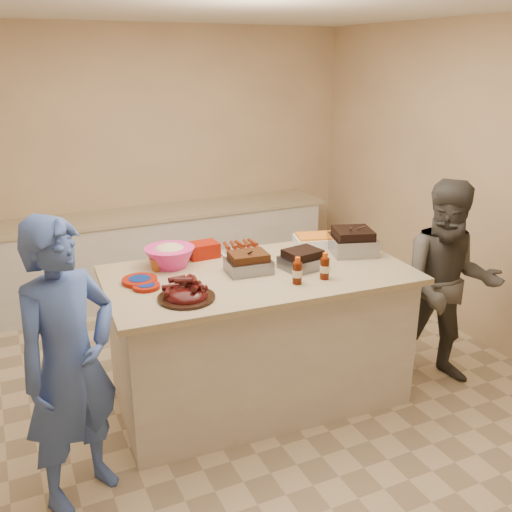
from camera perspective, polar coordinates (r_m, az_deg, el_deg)
name	(u,v)px	position (r m, az deg, el deg)	size (l,w,h in m)	color
room	(244,398)	(4.33, -1.21, -14.04)	(4.50, 5.00, 2.70)	#D0AF84
back_counter	(158,253)	(6.02, -9.78, 0.30)	(3.60, 0.64, 0.90)	beige
island	(259,396)	(4.36, 0.29, -13.80)	(2.08, 1.09, 0.99)	beige
rib_platter	(187,299)	(3.51, -6.96, -4.29)	(0.35, 0.35, 0.14)	#440B0A
pulled_pork_tray	(249,272)	(3.91, -0.75, -1.62)	(0.30, 0.22, 0.09)	#47230F
brisket_tray	(302,268)	(3.99, 4.63, -1.22)	(0.28, 0.23, 0.08)	black
roasting_pan	(352,253)	(4.35, 9.57, 0.32)	(0.32, 0.32, 0.13)	gray
coleslaw_bowl	(170,267)	(4.05, -8.56, -1.05)	(0.35, 0.35, 0.24)	#EC2E8D
sausage_plate	(243,255)	(4.25, -1.34, 0.15)	(0.32, 0.32, 0.05)	silver
mac_cheese_dish	(316,245)	(4.50, 5.99, 1.13)	(0.33, 0.24, 0.09)	orange
bbq_bottle_a	(297,284)	(3.72, 4.13, -2.76)	(0.06, 0.06, 0.18)	#431202
bbq_bottle_b	(324,279)	(3.82, 6.84, -2.27)	(0.06, 0.06, 0.18)	#431202
mustard_bottle	(242,265)	(4.04, -1.40, -0.92)	(0.05, 0.05, 0.13)	#EFC203
sauce_bowl	(245,263)	(4.07, -1.09, -0.75)	(0.15, 0.05, 0.15)	silver
plate_stack_large	(140,282)	(3.80, -11.54, -2.61)	(0.23, 0.23, 0.03)	maroon
plate_stack_small	(146,288)	(3.70, -10.90, -3.19)	(0.18, 0.18, 0.02)	maroon
plastic_cup	(157,271)	(3.99, -9.86, -1.44)	(0.10, 0.09, 0.10)	#AD5419
basket_stack	(203,257)	(4.22, -5.32, -0.08)	(0.22, 0.16, 0.11)	maroon
guest_blue	(85,491)	(3.71, -16.72, -21.57)	(0.60, 1.65, 0.40)	#3C5AAB
guest_gray	(437,378)	(4.79, 17.65, -11.53)	(0.76, 1.57, 0.59)	#4E4C47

